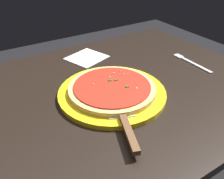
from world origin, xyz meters
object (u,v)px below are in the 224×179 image
Objects in this scene: serving_plate at (112,93)px; fork at (190,62)px; pizza_server at (125,123)px; napkin_folded_right at (87,58)px; pizza at (112,88)px.

serving_plate is 0.38m from fork.
serving_plate is 1.50× the size of pizza_server.
napkin_folded_right is at bearing -104.76° from pizza_server.
pizza is 1.44× the size of fork.
fork reaches higher than napkin_folded_right.
napkin_folded_right is at bearing -101.54° from serving_plate.
pizza_server is (0.06, 0.15, -0.00)m from pizza.
pizza is 0.16m from pizza_server.
pizza_server reaches higher than serving_plate.
napkin_folded_right is (-0.06, -0.28, -0.01)m from serving_plate.
pizza is at bearing 78.47° from napkin_folded_right.
pizza_server is 1.19× the size of fork.
pizza_server is 0.47m from fork.
pizza_server reaches higher than fork.
napkin_folded_right is at bearing -38.25° from fork.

